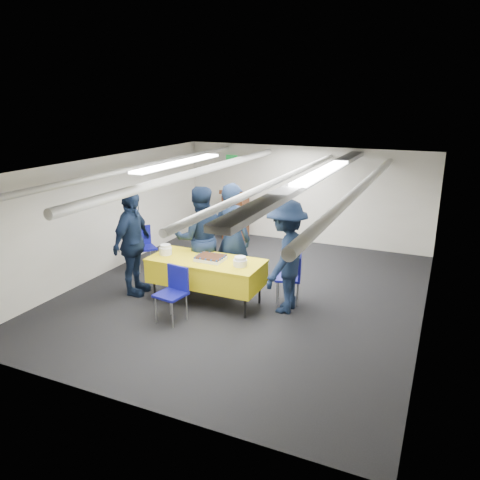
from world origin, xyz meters
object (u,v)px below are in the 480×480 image
object	(u,v)px
sailor_b	(200,238)
sailor_d	(286,257)
sailor_a	(233,237)
sailor_c	(132,243)
serving_table	(206,271)
chair_left	(143,243)
chair_near	(174,288)
chair_right	(293,274)
sheet_cake	(210,258)
podium	(236,214)

from	to	relation	value
sailor_b	sailor_d	xyz separation A→B (m)	(1.74, -0.30, -0.02)
sailor_a	sailor_c	size ratio (longest dim) A/B	1.05
sailor_b	serving_table	bearing A→B (deg)	94.58
sailor_a	sailor_b	world-z (taller)	sailor_a
sailor_d	sailor_a	bearing A→B (deg)	-110.32
chair_left	sailor_c	world-z (taller)	sailor_c
serving_table	sailor_b	distance (m)	0.78
serving_table	sailor_c	size ratio (longest dim) A/B	1.04
serving_table	chair_left	xyz separation A→B (m)	(-1.98, 0.97, -0.03)
chair_near	chair_left	world-z (taller)	same
chair_left	sailor_c	size ratio (longest dim) A/B	0.46
chair_right	sailor_b	xyz separation A→B (m)	(-1.77, -0.03, 0.42)
sailor_c	chair_near	bearing A→B (deg)	-123.10
sheet_cake	sailor_a	size ratio (longest dim) A/B	0.24
chair_near	sailor_a	xyz separation A→B (m)	(0.31, 1.51, 0.46)
podium	sailor_a	world-z (taller)	sailor_a
chair_near	sailor_d	size ratio (longest dim) A/B	0.47
sailor_a	sheet_cake	bearing A→B (deg)	95.78
chair_right	chair_left	world-z (taller)	same
serving_table	sheet_cake	world-z (taller)	sheet_cake
chair_right	podium	bearing A→B (deg)	128.87
sailor_a	podium	bearing A→B (deg)	-54.76
sheet_cake	chair_left	distance (m)	2.31
sailor_b	sailor_a	bearing A→B (deg)	164.68
sailor_d	chair_right	bearing A→B (deg)	176.12
podium	sailor_c	xyz separation A→B (m)	(-0.21, -3.86, 0.32)
podium	chair_near	bearing A→B (deg)	-77.47
chair_left	sailor_b	size ratio (longest dim) A/B	0.46
chair_right	sheet_cake	bearing A→B (deg)	-155.76
chair_left	sailor_a	xyz separation A→B (m)	(2.14, -0.25, 0.46)
chair_left	sailor_c	bearing A→B (deg)	-61.49
chair_left	sailor_a	size ratio (longest dim) A/B	0.44
sailor_a	chair_near	bearing A→B (deg)	90.05
sailor_c	sailor_d	bearing A→B (deg)	-87.46
serving_table	chair_right	distance (m)	1.48
chair_near	chair_right	size ratio (longest dim) A/B	1.00
podium	sailor_a	xyz separation A→B (m)	(1.30, -2.95, 0.37)
chair_right	sailor_a	size ratio (longest dim) A/B	0.44
chair_left	sailor_a	distance (m)	2.21
chair_near	sailor_c	distance (m)	1.41
sailor_a	sailor_b	size ratio (longest dim) A/B	1.04
sheet_cake	podium	size ratio (longest dim) A/B	0.38
chair_near	sailor_b	world-z (taller)	sailor_b
chair_left	serving_table	bearing A→B (deg)	-26.05
sailor_d	chair_left	bearing A→B (deg)	-100.55
sailor_a	sailor_d	xyz separation A→B (m)	(1.17, -0.48, -0.06)
sheet_cake	sailor_d	world-z (taller)	sailor_d
sailor_a	serving_table	bearing A→B (deg)	88.75
serving_table	chair_right	xyz separation A→B (m)	(1.36, 0.57, -0.03)
sailor_b	chair_left	bearing A→B (deg)	-47.62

